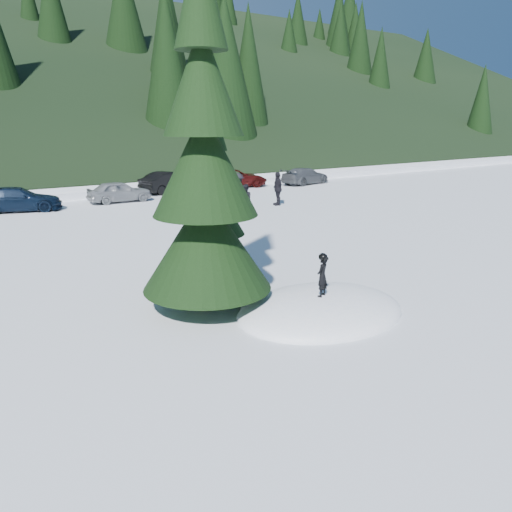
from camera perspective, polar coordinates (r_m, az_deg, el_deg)
ground at (r=12.65m, az=7.38°, el=-6.35°), size 200.00×200.00×0.00m
snow_mound at (r=12.65m, az=7.38°, el=-6.35°), size 4.48×3.52×0.96m
spruce_tall at (r=12.03m, az=-5.88°, el=8.92°), size 3.20×3.20×8.60m
spruce_short at (r=13.90m, az=-4.91°, el=4.71°), size 2.20×2.20×5.37m
child_skier at (r=12.17m, az=7.58°, el=-2.31°), size 0.44×0.37×1.01m
adult_0 at (r=25.23m, az=-1.23°, el=6.44°), size 0.83×0.92×1.56m
adult_1 at (r=28.28m, az=2.48°, el=7.70°), size 0.74×1.17×1.86m
adult_2 at (r=27.73m, az=-2.03°, el=7.54°), size 1.30×1.35×1.85m
car_3 at (r=29.15m, az=-25.62°, el=5.86°), size 4.71×2.98×1.27m
car_4 at (r=30.44m, az=-15.35°, el=7.12°), size 3.67×1.55×1.24m
car_5 at (r=33.89m, az=-9.76°, el=8.35°), size 4.48×2.47×1.40m
car_6 at (r=36.35m, az=-2.30°, el=8.88°), size 4.89×3.30×1.25m
car_7 at (r=38.10m, az=5.65°, el=9.10°), size 4.48×2.50×1.23m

